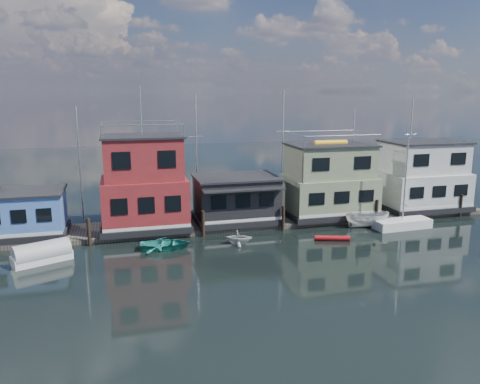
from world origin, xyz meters
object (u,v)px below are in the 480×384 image
object	(u,v)px
houseboat_blue	(25,214)
dinghy_white	(238,237)
houseboat_white	(422,177)
red_kayak	(332,238)
houseboat_green	(329,181)
day_sailer	(402,223)
motorboat	(367,219)
houseboat_red	(144,185)
houseboat_dark	(236,199)
tarp_runabout	(42,254)
dinghy_teal	(165,244)

from	to	relation	value
houseboat_blue	dinghy_white	size ratio (longest dim) A/B	2.95
houseboat_white	red_kayak	xyz separation A→B (m)	(-12.62, -6.48, -3.33)
houseboat_green	day_sailer	size ratio (longest dim) A/B	1.04
houseboat_blue	motorboat	size ratio (longest dim) A/B	1.68
houseboat_red	day_sailer	world-z (taller)	houseboat_red
houseboat_green	red_kayak	world-z (taller)	houseboat_green
houseboat_blue	day_sailer	size ratio (longest dim) A/B	0.79
houseboat_white	red_kayak	bearing A→B (deg)	-152.82
houseboat_dark	tarp_runabout	distance (m)	16.67
day_sailer	dinghy_teal	bearing A→B (deg)	177.90
motorboat	dinghy_teal	xyz separation A→B (m)	(-17.88, -1.32, -0.33)
houseboat_dark	motorboat	size ratio (longest dim) A/B	1.95
houseboat_blue	houseboat_green	distance (m)	26.53
houseboat_blue	motorboat	bearing A→B (deg)	-7.60
houseboat_red	houseboat_white	world-z (taller)	houseboat_red
dinghy_teal	houseboat_red	bearing A→B (deg)	19.73
dinghy_white	dinghy_teal	bearing A→B (deg)	106.18
motorboat	red_kayak	bearing A→B (deg)	138.01
houseboat_dark	dinghy_white	world-z (taller)	houseboat_dark
dinghy_white	day_sailer	bearing A→B (deg)	-69.03
houseboat_dark	motorboat	bearing A→B (deg)	-18.99
motorboat	houseboat_red	bearing A→B (deg)	96.65
tarp_runabout	red_kayak	distance (m)	21.94
houseboat_dark	houseboat_white	bearing A→B (deg)	0.06
houseboat_white	dinghy_white	size ratio (longest dim) A/B	3.87
houseboat_red	houseboat_green	xyz separation A→B (m)	(17.00, 0.00, -0.55)
houseboat_white	dinghy_white	xyz separation A→B (m)	(-20.15, -5.39, -2.96)
houseboat_dark	motorboat	world-z (taller)	houseboat_dark
dinghy_teal	day_sailer	size ratio (longest dim) A/B	0.48
houseboat_green	dinghy_teal	distance (m)	16.98
houseboat_blue	houseboat_white	bearing A→B (deg)	0.00
day_sailer	dinghy_white	bearing A→B (deg)	179.22
dinghy_teal	tarp_runabout	distance (m)	8.70
houseboat_green	motorboat	distance (m)	5.14
red_kayak	houseboat_dark	bearing A→B (deg)	152.62
houseboat_red	dinghy_white	world-z (taller)	houseboat_red
houseboat_green	red_kayak	distance (m)	7.75
dinghy_teal	houseboat_white	bearing A→B (deg)	-71.45
houseboat_red	red_kayak	bearing A→B (deg)	-24.26
motorboat	dinghy_white	distance (m)	12.26
dinghy_teal	red_kayak	size ratio (longest dim) A/B	1.37
houseboat_dark	motorboat	xyz separation A→B (m)	(11.00, -3.79, -1.68)
tarp_runabout	day_sailer	size ratio (longest dim) A/B	0.52
houseboat_red	day_sailer	size ratio (longest dim) A/B	1.47
houseboat_red	tarp_runabout	bearing A→B (deg)	-142.75
houseboat_white	houseboat_dark	bearing A→B (deg)	-179.94
houseboat_white	dinghy_teal	world-z (taller)	houseboat_white
houseboat_green	tarp_runabout	bearing A→B (deg)	-166.84
houseboat_blue	houseboat_green	xyz separation A→B (m)	(26.50, 0.00, 1.34)
day_sailer	red_kayak	xyz separation A→B (m)	(-7.50, -1.66, -0.25)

